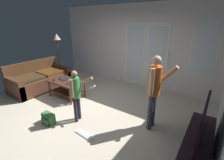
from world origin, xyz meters
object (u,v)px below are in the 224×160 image
flat_screen_tv (203,121)px  floor_lamp (57,41)px  loose_keyboard (84,134)px  book_stack (74,80)px  person_child (76,92)px  tv_stand (197,148)px  cup_near_edge (70,82)px  tv_remote_black (54,80)px  coffee_table (67,85)px  backpack (48,119)px  leather_couch (40,80)px  person_adult (155,87)px  laptop_closed (64,79)px

flat_screen_tv → floor_lamp: 5.44m
loose_keyboard → book_stack: (-1.43, 1.10, 0.52)m
person_child → tv_stand: bearing=8.7°
cup_near_edge → tv_remote_black: cup_near_edge is taller
loose_keyboard → coffee_table: bearing=149.6°
backpack → tv_remote_black: 1.49m
leather_couch → backpack: 2.26m
person_child → floor_lamp: floor_lamp is taller
tv_stand → person_child: bearing=-171.3°
person_adult → tv_remote_black: (-3.00, -0.23, -0.42)m
tv_remote_black → person_adult: bearing=45.5°
coffee_table → person_adult: (2.65, 0.06, 0.57)m
person_child → loose_keyboard: size_ratio=2.69×
person_adult → tv_remote_black: size_ratio=9.26×
person_adult → loose_keyboard: person_adult is taller
coffee_table → book_stack: bearing=29.7°
leather_couch → person_adult: bearing=2.0°
coffee_table → person_child: 1.39m
floor_lamp → person_child: bearing=-31.2°
laptop_closed → tv_remote_black: 0.30m
tv_stand → cup_near_edge: bearing=176.2°
coffee_table → tv_stand: (3.58, -0.30, -0.18)m
coffee_table → loose_keyboard: (1.65, -0.97, -0.36)m
leather_couch → loose_keyboard: size_ratio=4.19×
laptop_closed → cup_near_edge: (0.45, -0.15, 0.05)m
flat_screen_tv → tv_remote_black: bearing=178.2°
person_child → book_stack: bearing=140.2°
cup_near_edge → laptop_closed: bearing=161.2°
loose_keyboard → tv_remote_black: (-2.00, 0.80, 0.51)m
loose_keyboard → laptop_closed: laptop_closed is taller
backpack → cup_near_edge: size_ratio=2.75×
backpack → leather_couch: bearing=151.9°
book_stack → person_child: bearing=-39.8°
coffee_table → backpack: coffee_table is taller
tv_remote_black → book_stack: size_ratio=0.77×
leather_couch → backpack: (1.99, -1.06, -0.19)m
floor_lamp → leather_couch: bearing=-72.3°
loose_keyboard → backpack: bearing=-169.6°
tv_stand → laptop_closed: 3.78m
flat_screen_tv → cup_near_edge: (-3.30, 0.21, -0.15)m
loose_keyboard → laptop_closed: 2.16m
leather_couch → laptop_closed: leather_couch is taller
coffee_table → tv_stand: size_ratio=0.60×
flat_screen_tv → loose_keyboard: 2.16m
flat_screen_tv → backpack: size_ratio=3.66×
person_child → loose_keyboard: bearing=-32.1°
backpack → tv_remote_black: tv_remote_black is taller
flat_screen_tv → tv_stand: bearing=-65.4°
person_child → coffee_table: bearing=150.3°
floor_lamp → loose_keyboard: 4.12m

